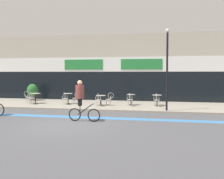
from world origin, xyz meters
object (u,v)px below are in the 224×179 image
cafe_chair_1_side (76,97)px  cafe_chair_4_near (157,99)px  cyclist_0 (81,97)px  cafe_chair_0_side (28,96)px  planter_pot (33,91)px  cafe_chair_0_near (31,97)px  cafe_chair_2_near (98,99)px  bistro_table_2 (101,98)px  bistro_table_4 (157,98)px  cafe_chair_3_near (130,99)px  lamp_post (167,63)px  cafe_chair_1_near (65,98)px  bistro_table_0 (35,96)px  cafe_chair_2_side (109,98)px  bistro_table_1 (68,96)px  bistro_table_3 (131,98)px

cafe_chair_1_side → cafe_chair_4_near: 5.88m
cafe_chair_1_side → cyclist_0: (2.33, -5.92, 0.56)m
cafe_chair_0_side → planter_pot: (-0.72, 2.07, 0.23)m
cafe_chair_0_near → cafe_chair_2_near: size_ratio=1.00×
bistro_table_2 → bistro_table_4: bistro_table_4 is taller
cafe_chair_3_near → cyclist_0: size_ratio=0.44×
cafe_chair_0_side → lamp_post: lamp_post is taller
cafe_chair_1_near → cafe_chair_4_near: bearing=-94.4°
cafe_chair_4_near → bistro_table_2: bearing=96.5°
cafe_chair_4_near → cafe_chair_3_near: bearing=99.4°
bistro_table_0 → cafe_chair_2_side: cafe_chair_2_side is taller
cafe_chair_1_side → cafe_chair_0_side: bearing=10.5°
planter_pot → cafe_chair_1_side: bearing=-22.3°
bistro_table_2 → cyclist_0: bearing=-86.2°
cafe_chair_2_near → cafe_chair_3_near: 2.16m
bistro_table_1 → cafe_chair_3_near: bearing=-5.3°
bistro_table_4 → bistro_table_1: bearing=-177.4°
bistro_table_0 → cafe_chair_1_near: (2.51, -0.38, -0.03)m
bistro_table_4 → cafe_chair_1_side: cafe_chair_1_side is taller
bistro_table_4 → cafe_chair_0_near: (-9.00, -1.16, -0.02)m
cafe_chair_4_near → cafe_chair_1_near: bearing=98.8°
cafe_chair_1_side → lamp_post: bearing=169.3°
bistro_table_4 → cyclist_0: cyclist_0 is taller
bistro_table_2 → bistro_table_4: bearing=9.3°
cafe_chair_3_near → planter_pot: planter_pot is taller
cafe_chair_4_near → planter_pot: planter_pot is taller
cafe_chair_0_near → cafe_chair_1_side: size_ratio=1.00×
cafe_chair_1_side → planter_pot: (-4.47, 1.83, 0.23)m
cafe_chair_0_near → cafe_chair_4_near: (8.99, 0.54, 0.00)m
bistro_table_3 → cafe_chair_0_near: 7.25m
bistro_table_3 → bistro_table_4: bearing=3.1°
cafe_chair_1_near → cafe_chair_1_side: bearing=-51.9°
cafe_chair_0_side → cafe_chair_3_near: (7.80, -0.18, 0.00)m
bistro_table_1 → cafe_chair_0_side: size_ratio=0.86×
cafe_chair_0_side → bistro_table_2: bearing=-4.6°
bistro_table_4 → cafe_chair_3_near: cafe_chair_3_near is taller
cafe_chair_1_near → cafe_chair_2_side: bearing=-91.9°
cafe_chair_0_side → cafe_chair_1_near: size_ratio=1.00×
bistro_table_1 → cafe_chair_1_side: bearing=-0.8°
bistro_table_0 → bistro_table_3: bistro_table_0 is taller
bistro_table_3 → cafe_chair_2_side: 1.56m
bistro_table_0 → planter_pot: (-1.34, 2.07, 0.19)m
bistro_table_3 → cafe_chair_1_near: size_ratio=0.84×
lamp_post → bistro_table_1: bearing=163.8°
bistro_table_0 → cafe_chair_2_side: size_ratio=0.86×
cafe_chair_3_near → cafe_chair_2_side: bearing=88.8°
lamp_post → cafe_chair_3_near: bearing=146.5°
cafe_chair_0_side → cafe_chair_2_near: 5.75m
bistro_table_0 → cafe_chair_0_near: size_ratio=0.86×
cafe_chair_0_near → cafe_chair_0_side: same height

